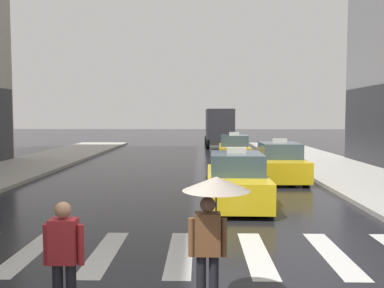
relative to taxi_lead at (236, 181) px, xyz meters
name	(u,v)px	position (x,y,z in m)	size (l,w,h in m)	color
crosswalk_markings	(142,253)	(-2.32, -4.72, -0.72)	(11.30, 2.80, 0.01)	silver
taxi_lead	(236,181)	(0.00, 0.00, 0.00)	(2.00, 4.57, 1.80)	yellow
taxi_second	(279,163)	(2.30, 4.89, 0.00)	(1.94, 4.54, 1.80)	yellow
taxi_third	(234,150)	(0.93, 11.89, 0.00)	(2.10, 4.62, 1.80)	gold
box_truck	(219,127)	(0.50, 22.71, 1.13)	(2.35, 7.57, 3.35)	#2D2D2D
pedestrian_with_umbrella	(213,206)	(-0.97, -7.15, 0.79)	(0.96, 0.96, 1.94)	black
pedestrian_plain_coat	(64,254)	(-2.98, -7.52, 0.21)	(0.55, 0.24, 1.65)	black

